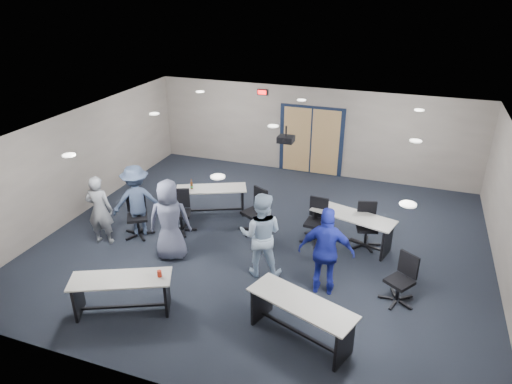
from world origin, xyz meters
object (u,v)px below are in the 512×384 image
(chair_loose_right, at_px, (400,280))
(person_gray, at_px, (100,210))
(table_front_left, at_px, (122,289))
(chair_loose_left, at_px, (137,216))
(person_plaid, at_px, (170,220))
(table_front_right, at_px, (301,314))
(chair_back_d, at_px, (367,226))
(person_navy, at_px, (326,252))
(chair_back_c, at_px, (316,222))
(person_lightblue, at_px, (261,235))
(chair_back_b, at_px, (254,211))
(person_back, at_px, (137,201))
(chair_back_a, at_px, (180,212))
(table_back_right, at_px, (352,224))
(table_back_left, at_px, (211,196))

(chair_loose_right, bearing_deg, person_gray, -145.53)
(table_front_left, bearing_deg, chair_loose_right, -1.97)
(chair_loose_left, bearing_deg, person_plaid, -56.46)
(table_front_right, relative_size, person_plaid, 1.09)
(person_gray, bearing_deg, person_plaid, 167.08)
(table_front_right, relative_size, person_gray, 1.19)
(chair_back_d, height_order, person_navy, person_navy)
(chair_loose_left, distance_m, person_navy, 4.70)
(chair_back_c, bearing_deg, table_front_left, -123.42)
(person_navy, bearing_deg, chair_back_d, -110.46)
(person_lightblue, bearing_deg, person_navy, 162.36)
(chair_back_b, xyz_separation_m, person_back, (-2.56, -1.02, 0.34))
(table_front_right, xyz_separation_m, person_plaid, (-3.32, 1.52, 0.39))
(chair_back_d, xyz_separation_m, person_plaid, (-3.98, -1.90, 0.40))
(person_back, bearing_deg, chair_back_b, 166.58)
(chair_back_d, xyz_separation_m, chair_loose_right, (0.84, -1.85, -0.02))
(chair_loose_left, xyz_separation_m, chair_loose_right, (6.03, -0.50, -0.03))
(table_front_right, xyz_separation_m, person_lightblue, (-1.27, 1.61, 0.39))
(chair_loose_right, bearing_deg, chair_back_a, -156.97)
(table_front_right, height_order, person_lightblue, person_lightblue)
(table_back_right, xyz_separation_m, chair_back_b, (-2.33, -0.17, 0.02))
(chair_back_d, xyz_separation_m, person_gray, (-5.79, -1.89, 0.32))
(chair_back_d, bearing_deg, person_gray, -177.04)
(table_back_left, height_order, chair_loose_left, chair_loose_left)
(chair_loose_left, bearing_deg, table_front_right, -56.68)
(chair_back_d, height_order, person_back, person_back)
(table_back_left, distance_m, person_plaid, 2.21)
(chair_back_a, relative_size, person_plaid, 0.57)
(table_back_right, distance_m, chair_loose_right, 2.13)
(table_front_right, xyz_separation_m, table_back_right, (0.33, 3.36, 0.00))
(table_front_left, xyz_separation_m, chair_loose_left, (-1.28, 2.48, 0.03))
(table_front_right, relative_size, table_back_left, 1.06)
(table_front_left, xyz_separation_m, chair_back_b, (1.25, 3.59, 0.04))
(chair_back_d, xyz_separation_m, person_lightblue, (-1.93, -1.82, 0.40))
(chair_back_c, height_order, chair_back_d, chair_back_c)
(table_front_left, distance_m, table_front_right, 3.27)
(table_back_left, relative_size, chair_loose_right, 1.89)
(person_plaid, relative_size, person_lightblue, 1.00)
(chair_back_c, distance_m, person_navy, 1.93)
(chair_back_c, bearing_deg, chair_back_d, 14.09)
(table_front_left, bearing_deg, table_front_right, -17.53)
(chair_loose_right, xyz_separation_m, person_navy, (-1.39, -0.15, 0.42))
(table_front_left, relative_size, table_back_right, 0.95)
(person_back, bearing_deg, table_back_right, 158.53)
(chair_back_d, bearing_deg, chair_loose_left, 179.51)
(chair_back_b, bearing_deg, person_gray, -124.17)
(table_front_right, relative_size, chair_back_c, 1.90)
(table_front_left, bearing_deg, table_back_right, 21.82)
(table_back_right, bearing_deg, chair_back_c, -154.38)
(table_front_left, xyz_separation_m, chair_back_d, (3.90, 3.83, 0.01))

